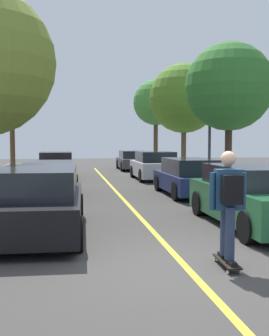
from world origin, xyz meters
TOP-DOWN VIEW (x-y plane):
  - ground at (0.00, 0.00)m, footprint 80.00×80.00m
  - center_line at (0.00, 4.00)m, footprint 0.12×39.20m
  - parked_car_left_nearest at (-2.47, 2.70)m, footprint 2.05×4.62m
  - parked_car_left_near at (-2.47, 8.87)m, footprint 2.05×4.59m
  - parked_car_left_far at (-2.47, 16.10)m, footprint 1.96×4.38m
  - parked_car_right_nearest at (2.47, 2.74)m, footprint 2.01×4.54m
  - parked_car_right_near at (2.47, 8.32)m, footprint 1.81×4.23m
  - parked_car_right_far at (2.47, 14.48)m, footprint 2.01×4.12m
  - parked_car_right_farthest at (2.47, 21.69)m, footprint 2.00×4.19m
  - street_tree_left_near at (-4.55, 15.22)m, footprint 3.89×3.89m
  - street_tree_right_nearest at (4.55, 9.83)m, footprint 3.51×3.51m
  - street_tree_right_near at (4.55, 16.55)m, footprint 3.85×3.85m
  - street_tree_right_far at (4.55, 24.25)m, footprint 3.32×3.32m
  - streetlamp at (4.22, 11.18)m, footprint 0.36×0.24m
  - skateboard at (0.63, -0.21)m, footprint 0.27×0.85m
  - skateboarder at (0.63, -0.24)m, footprint 0.58×0.70m

SIDE VIEW (x-z plane):
  - ground at x=0.00m, z-range 0.00..0.00m
  - center_line at x=0.00m, z-range 0.00..0.01m
  - skateboard at x=0.63m, z-range 0.04..0.14m
  - parked_car_left_near at x=-2.47m, z-range 0.01..1.24m
  - parked_car_right_farthest at x=2.47m, z-range -0.01..1.28m
  - parked_car_right_near at x=2.47m, z-range -0.01..1.32m
  - parked_car_left_far at x=-2.47m, z-range -0.02..1.36m
  - parked_car_right_far at x=2.47m, z-range -0.02..1.40m
  - parked_car_right_nearest at x=2.47m, z-range 0.00..1.39m
  - parked_car_left_nearest at x=-2.47m, z-range 0.00..1.40m
  - skateboarder at x=0.63m, z-range 0.22..1.93m
  - streetlamp at x=4.22m, z-range 0.54..5.73m
  - street_tree_right_nearest at x=4.55m, z-range 1.24..6.97m
  - street_tree_right_near at x=4.55m, z-range 1.25..7.34m
  - street_tree_right_far at x=4.55m, z-range 1.59..7.87m
  - street_tree_left_near at x=-4.55m, z-range 1.73..8.82m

